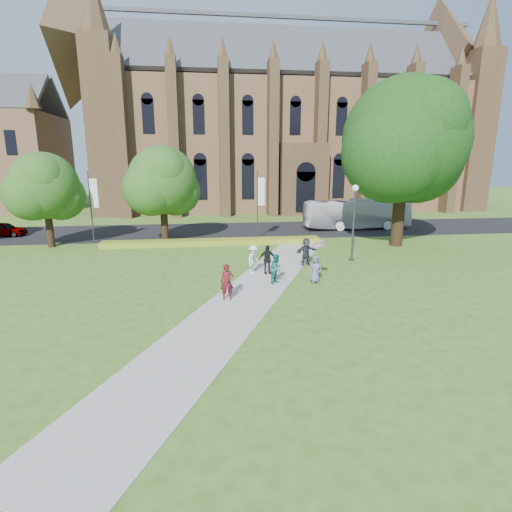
{
  "coord_description": "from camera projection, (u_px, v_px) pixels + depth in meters",
  "views": [
    {
      "loc": [
        -2.58,
        -19.52,
        6.77
      ],
      "look_at": [
        0.19,
        2.04,
        1.6
      ],
      "focal_mm": 28.0,
      "sensor_mm": 36.0,
      "label": 1
    }
  ],
  "objects": [
    {
      "name": "ground",
      "position": [
        257.0,
        295.0,
        20.72
      ],
      "size": [
        160.0,
        160.0,
        0.0
      ],
      "primitive_type": "plane",
      "color": "#3D5D1C",
      "rests_on": "ground"
    },
    {
      "name": "road",
      "position": [
        231.0,
        230.0,
        40.02
      ],
      "size": [
        160.0,
        10.0,
        0.02
      ],
      "primitive_type": "cube",
      "color": "black",
      "rests_on": "ground"
    },
    {
      "name": "footpath",
      "position": [
        255.0,
        289.0,
        21.68
      ],
      "size": [
        15.58,
        28.54,
        0.04
      ],
      "primitive_type": "cube",
      "rotation": [
        0.0,
        0.0,
        -0.44
      ],
      "color": "#B2B2A8",
      "rests_on": "ground"
    },
    {
      "name": "flower_hedge",
      "position": [
        213.0,
        242.0,
        33.16
      ],
      "size": [
        18.0,
        1.4,
        0.45
      ],
      "primitive_type": "cube",
      "color": "#ABB724",
      "rests_on": "ground"
    },
    {
      "name": "cathedral",
      "position": [
        290.0,
        117.0,
        57.29
      ],
      "size": [
        52.6,
        18.25,
        28.0
      ],
      "color": "brown",
      "rests_on": "ground"
    },
    {
      "name": "streetlamp",
      "position": [
        354.0,
        214.0,
        27.16
      ],
      "size": [
        0.44,
        0.44,
        5.24
      ],
      "color": "#38383D",
      "rests_on": "ground"
    },
    {
      "name": "large_tree",
      "position": [
        405.0,
        140.0,
        31.01
      ],
      "size": [
        9.6,
        9.6,
        13.2
      ],
      "color": "#332114",
      "rests_on": "ground"
    },
    {
      "name": "street_tree_0",
      "position": [
        45.0,
        186.0,
        31.24
      ],
      "size": [
        5.2,
        5.2,
        7.5
      ],
      "color": "#332114",
      "rests_on": "ground"
    },
    {
      "name": "street_tree_1",
      "position": [
        162.0,
        181.0,
        32.76
      ],
      "size": [
        5.6,
        5.6,
        8.05
      ],
      "color": "#332114",
      "rests_on": "ground"
    },
    {
      "name": "banner_pole_0",
      "position": [
        259.0,
        201.0,
        34.87
      ],
      "size": [
        0.7,
        0.1,
        6.0
      ],
      "color": "#38383D",
      "rests_on": "ground"
    },
    {
      "name": "banner_pole_1",
      "position": [
        92.0,
        203.0,
        33.13
      ],
      "size": [
        0.7,
        0.1,
        6.0
      ],
      "color": "#38383D",
      "rests_on": "ground"
    },
    {
      "name": "tour_coach",
      "position": [
        357.0,
        214.0,
        40.72
      ],
      "size": [
        10.91,
        2.77,
        3.02
      ],
      "primitive_type": "imported",
      "rotation": [
        0.0,
        0.0,
        1.59
      ],
      "color": "silver",
      "rests_on": "road"
    },
    {
      "name": "car_0",
      "position": [
        4.0,
        229.0,
        36.77
      ],
      "size": [
        3.92,
        1.86,
        1.3
      ],
      "primitive_type": "imported",
      "rotation": [
        0.0,
        0.0,
        1.48
      ],
      "color": "gray",
      "rests_on": "road"
    },
    {
      "name": "pedestrian_0",
      "position": [
        227.0,
        282.0,
        19.72
      ],
      "size": [
        0.66,
        0.44,
        1.81
      ],
      "primitive_type": "imported",
      "rotation": [
        0.0,
        0.0,
        -0.0
      ],
      "color": "#531319",
      "rests_on": "footpath"
    },
    {
      "name": "pedestrian_1",
      "position": [
        277.0,
        269.0,
        22.42
      ],
      "size": [
        1.02,
        1.04,
        1.69
      ],
      "primitive_type": "imported",
      "rotation": [
        0.0,
        0.0,
        0.88
      ],
      "color": "#156D59",
      "rests_on": "footpath"
    },
    {
      "name": "pedestrian_2",
      "position": [
        253.0,
        259.0,
        24.4
      ],
      "size": [
        1.2,
        1.31,
        1.77
      ],
      "primitive_type": "imported",
      "rotation": [
        0.0,
        0.0,
        0.96
      ],
      "color": "silver",
      "rests_on": "footpath"
    },
    {
      "name": "pedestrian_3",
      "position": [
        267.0,
        259.0,
        24.35
      ],
      "size": [
        1.11,
        0.59,
        1.8
      ],
      "primitive_type": "imported",
      "rotation": [
        0.0,
        0.0,
        0.15
      ],
      "color": "black",
      "rests_on": "footpath"
    },
    {
      "name": "pedestrian_4",
      "position": [
        315.0,
        269.0,
        22.63
      ],
      "size": [
        0.78,
        0.53,
        1.54
      ],
      "primitive_type": "imported",
      "rotation": [
        0.0,
        0.0,
        0.05
      ],
      "color": "slate",
      "rests_on": "footpath"
    },
    {
      "name": "pedestrian_5",
      "position": [
        306.0,
        252.0,
        26.35
      ],
      "size": [
        1.77,
        1.1,
        1.82
      ],
      "primitive_type": "imported",
      "rotation": [
        0.0,
        0.0,
        0.36
      ],
      "color": "#2A2D33",
      "rests_on": "footpath"
    },
    {
      "name": "parasol",
      "position": [
        319.0,
        249.0,
        22.49
      ],
      "size": [
        0.98,
        0.98,
        0.69
      ],
      "primitive_type": "imported",
      "rotation": [
        0.0,
        0.0,
        0.29
      ],
      "color": "#C68C9D",
      "rests_on": "pedestrian_4"
    }
  ]
}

